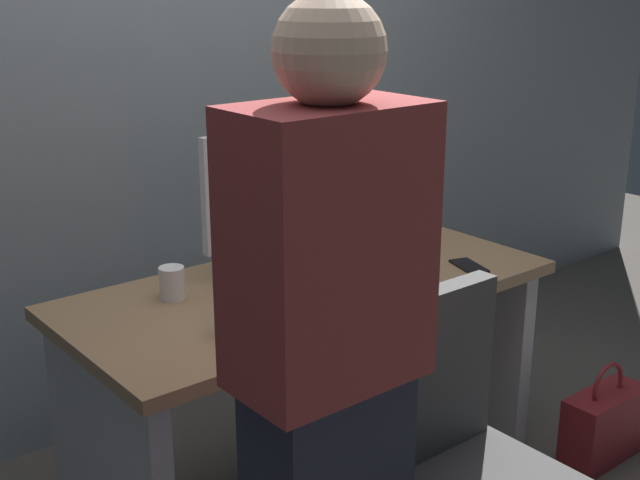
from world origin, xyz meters
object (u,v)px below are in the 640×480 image
at_px(monitor, 278,191).
at_px(book_stack, 382,221).
at_px(cup_by_monitor, 172,283).
at_px(cell_phone, 469,266).
at_px(keyboard, 329,291).
at_px(desk, 310,351).
at_px(handbag, 603,425).
at_px(cup_near_keyboard, 233,318).
at_px(person_at_desk, 328,382).
at_px(mouse, 399,267).

distance_m(monitor, book_stack, 0.45).
relative_size(cup_by_monitor, cell_phone, 0.68).
bearing_deg(cup_by_monitor, keyboard, -34.35).
relative_size(desk, book_stack, 7.12).
bearing_deg(handbag, cup_near_keyboard, 166.67).
distance_m(cup_near_keyboard, handbag, 1.53).
xyz_separation_m(desk, cup_by_monitor, (-0.40, 0.15, 0.28)).
distance_m(book_stack, cell_phone, 0.37).
bearing_deg(keyboard, person_at_desk, -132.57).
height_order(cup_by_monitor, cell_phone, cup_by_monitor).
relative_size(cell_phone, handbag, 0.38).
relative_size(cup_near_keyboard, book_stack, 0.41).
distance_m(desk, mouse, 0.39).
xyz_separation_m(desk, cell_phone, (0.49, -0.22, 0.24)).
relative_size(keyboard, mouse, 4.30).
height_order(cup_near_keyboard, cell_phone, cup_near_keyboard).
distance_m(monitor, cell_phone, 0.67).
height_order(mouse, handbag, mouse).
distance_m(mouse, handbag, 1.00).
bearing_deg(handbag, cell_phone, 149.25).
xyz_separation_m(mouse, cup_near_keyboard, (-0.68, -0.07, 0.03)).
xyz_separation_m(desk, keyboard, (-0.02, -0.11, 0.24)).
xyz_separation_m(cup_by_monitor, book_stack, (0.83, -0.01, 0.04)).
height_order(desk, handbag, desk).
relative_size(book_stack, handbag, 0.56).
bearing_deg(keyboard, cup_by_monitor, 142.81).
height_order(desk, mouse, mouse).
distance_m(person_at_desk, monitor, 0.99).
relative_size(monitor, cup_near_keyboard, 6.19).
distance_m(desk, keyboard, 0.27).
relative_size(monitor, keyboard, 1.26).
bearing_deg(mouse, desk, 159.85).
relative_size(mouse, handbag, 0.26).
xyz_separation_m(keyboard, cup_near_keyboard, (-0.38, -0.06, 0.03)).
height_order(cup_by_monitor, book_stack, book_stack).
bearing_deg(book_stack, mouse, -121.31).
xyz_separation_m(cup_near_keyboard, cup_by_monitor, (-0.00, 0.32, 0.01)).
bearing_deg(book_stack, cup_by_monitor, 179.24).
bearing_deg(cup_by_monitor, person_at_desk, -95.95).
bearing_deg(mouse, monitor, 134.84).
xyz_separation_m(book_stack, handbag, (0.52, -0.63, -0.71)).
height_order(monitor, mouse, monitor).
bearing_deg(cup_by_monitor, handbag, -25.37).
height_order(person_at_desk, keyboard, person_at_desk).
height_order(cup_near_keyboard, handbag, cup_near_keyboard).
bearing_deg(desk, person_at_desk, -125.69).
xyz_separation_m(book_stack, cell_phone, (0.06, -0.35, -0.08)).
relative_size(person_at_desk, cup_by_monitor, 16.81).
height_order(desk, keyboard, keyboard).
bearing_deg(book_stack, desk, -162.32).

